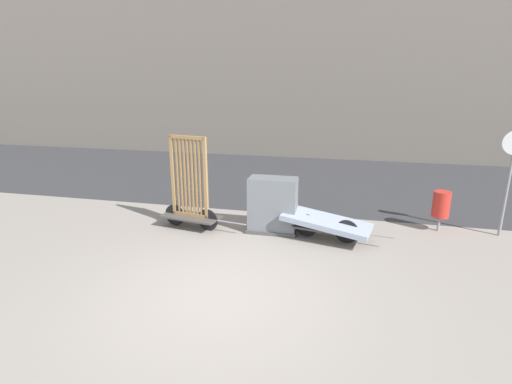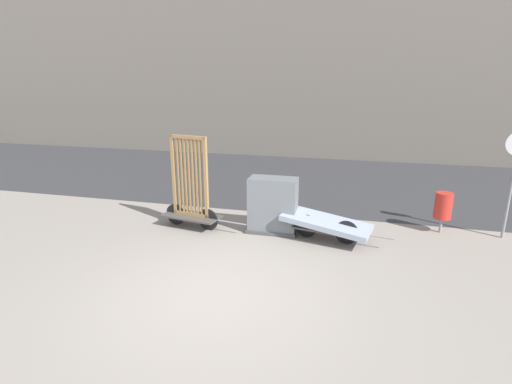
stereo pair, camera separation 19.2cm
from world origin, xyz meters
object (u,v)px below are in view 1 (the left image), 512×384
at_px(bike_cart_with_mattress, 326,223).
at_px(sign_post, 511,168).
at_px(utility_cabinet, 273,207).
at_px(trash_bin, 441,205).
at_px(bike_cart_with_bedframe, 190,197).

height_order(bike_cart_with_mattress, sign_post, sign_post).
relative_size(utility_cabinet, trash_bin, 1.35).
height_order(utility_cabinet, sign_post, sign_post).
distance_m(bike_cart_with_bedframe, utility_cabinet, 1.85).
height_order(utility_cabinet, trash_bin, utility_cabinet).
distance_m(utility_cabinet, trash_bin, 3.70).
bearing_deg(utility_cabinet, sign_post, 10.08).
xyz_separation_m(trash_bin, sign_post, (1.23, -0.01, 0.88)).
bearing_deg(trash_bin, bike_cart_with_bedframe, -169.00).
bearing_deg(bike_cart_with_bedframe, sign_post, 18.51).
xyz_separation_m(bike_cart_with_bedframe, bike_cart_with_mattress, (3.02, 0.00, -0.36)).
relative_size(bike_cart_with_bedframe, bike_cart_with_mattress, 0.91).
bearing_deg(bike_cart_with_bedframe, utility_cabinet, 15.49).
xyz_separation_m(bike_cart_with_mattress, utility_cabinet, (-1.18, 0.19, 0.21)).
bearing_deg(bike_cart_with_mattress, bike_cart_with_bedframe, -168.40).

